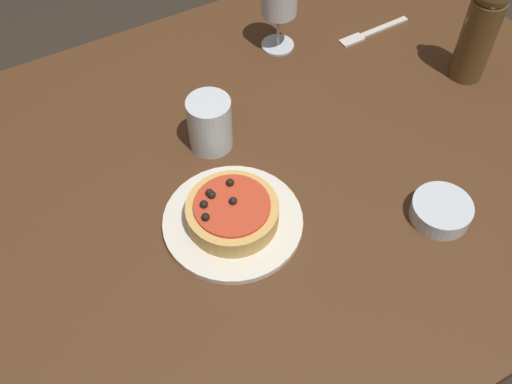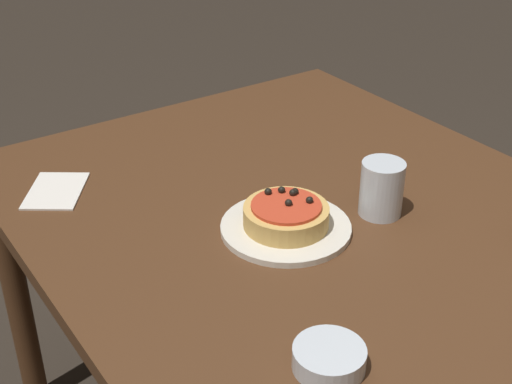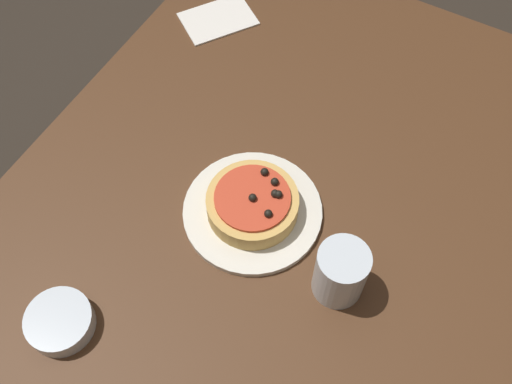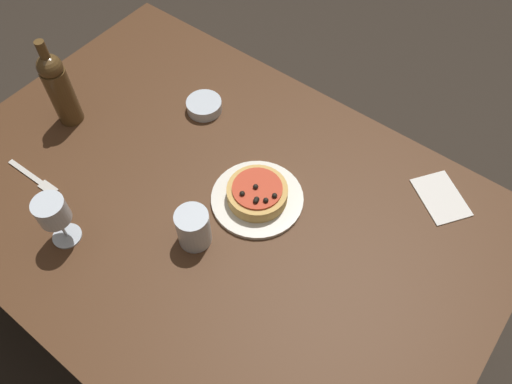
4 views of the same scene
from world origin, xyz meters
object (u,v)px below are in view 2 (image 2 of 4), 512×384
object	(u,v)px
dining_table	(348,272)
pizza	(286,215)
water_cup	(382,189)
dinner_plate	(286,228)
side_bowl	(329,358)

from	to	relation	value
dining_table	pizza	distance (m)	0.16
pizza	water_cup	xyz separation A→B (m)	(0.05, 0.19, 0.02)
dinner_plate	water_cup	bearing A→B (deg)	74.58
dinner_plate	pizza	bearing A→B (deg)	133.15
pizza	water_cup	size ratio (longest dim) A/B	1.46
side_bowl	pizza	bearing A→B (deg)	153.31
water_cup	dining_table	bearing A→B (deg)	-69.53
dining_table	dinner_plate	size ratio (longest dim) A/B	6.10
pizza	side_bowl	xyz separation A→B (m)	(0.32, -0.16, -0.02)
water_cup	dinner_plate	bearing A→B (deg)	-105.42
dinner_plate	pizza	world-z (taller)	pizza
dinner_plate	water_cup	xyz separation A→B (m)	(0.05, 0.19, 0.05)
dining_table	water_cup	xyz separation A→B (m)	(-0.04, 0.11, 0.13)
dinner_plate	side_bowl	bearing A→B (deg)	-26.66
dinner_plate	side_bowl	distance (m)	0.36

